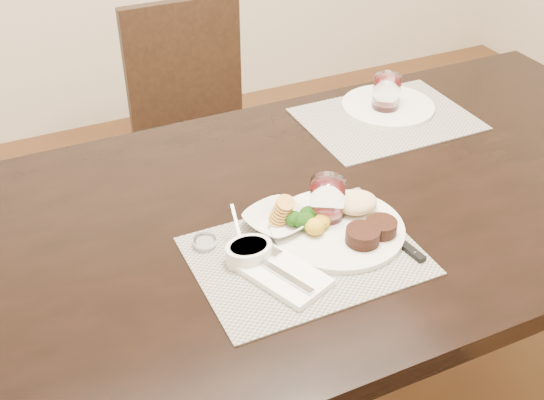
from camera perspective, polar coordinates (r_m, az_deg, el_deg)
name	(u,v)px	position (r m, az deg, el deg)	size (l,w,h in m)	color
dining_table	(326,228)	(1.63, 4.54, -2.31)	(2.00, 1.00, 0.75)	black
chair_far	(197,120)	(2.44, -6.29, 6.70)	(0.42, 0.42, 0.90)	black
placemat_near	(306,256)	(1.41, 2.83, -4.68)	(0.46, 0.34, 0.00)	gray
placemat_far	(387,119)	(1.93, 9.57, 6.71)	(0.46, 0.34, 0.00)	gray
dinner_plate	(344,224)	(1.48, 6.05, -2.02)	(0.29, 0.29, 0.05)	silver
napkin_fork	(281,273)	(1.36, 0.77, -6.13)	(0.17, 0.22, 0.02)	white
steak_knife	(401,242)	(1.46, 10.76, -3.48)	(0.03, 0.22, 0.01)	silver
cracker_bowl	(278,220)	(1.48, 0.48, -1.71)	(0.17, 0.17, 0.06)	silver
sauce_ramekin	(249,252)	(1.39, -1.96, -4.35)	(0.10, 0.15, 0.08)	silver
wine_glass_near	(327,203)	(1.48, 4.64, -0.26)	(0.08, 0.08, 0.10)	white
far_plate	(388,106)	(1.99, 9.67, 7.75)	(0.26, 0.26, 0.01)	silver
wine_glass_far	(386,95)	(1.95, 9.52, 8.62)	(0.08, 0.08, 0.11)	white
salt_cellar	(205,243)	(1.44, -5.63, -3.63)	(0.05, 0.05, 0.02)	white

